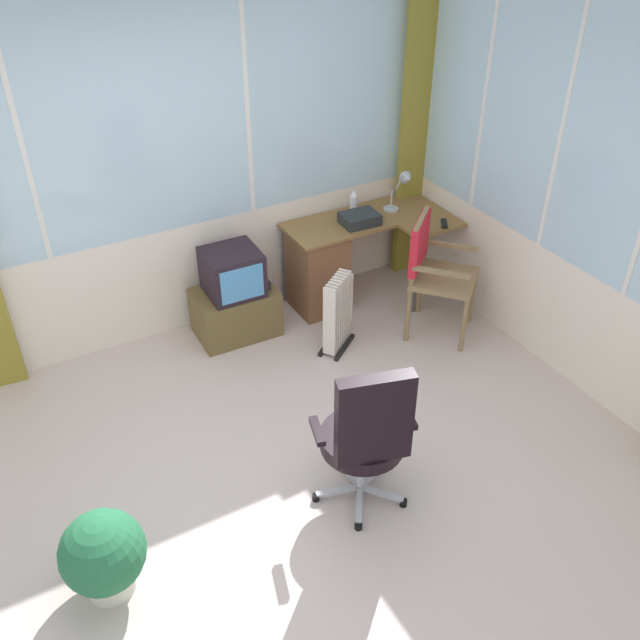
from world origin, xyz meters
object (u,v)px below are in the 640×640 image
Objects in this scene: space_heater at (339,312)px; potted_plant at (103,555)px; tv_remote at (444,223)px; paper_tray at (360,219)px; desk_lamp at (403,186)px; tv_on_stand at (235,298)px; desk at (325,264)px; office_chair at (367,433)px; wooden_armchair at (430,261)px; spray_bottle at (354,202)px.

space_heater is 1.20× the size of potted_plant.
paper_tray reaches higher than tv_remote.
desk_lamp is 0.56× the size of space_heater.
space_heater is (0.63, -0.55, -0.01)m from tv_on_stand.
desk is 2.22m from office_chair.
wooden_armchair is (-0.35, -0.28, -0.11)m from tv_remote.
desk_lamp is 1.69m from tv_on_stand.
office_chair is at bearing -91.31° from tv_on_stand.
wooden_armchair is (0.19, -0.83, -0.20)m from spray_bottle.
paper_tray is 0.70m from wooden_armchair.
spray_bottle is 0.20× the size of office_chair.
wooden_armchair is at bearing 43.09° from office_chair.
desk is 6.32× the size of spray_bottle.
office_chair is 1.63m from space_heater.
office_chair reaches higher than spray_bottle.
potted_plant is (-2.18, -1.29, -0.04)m from space_heater.
spray_bottle is 2.49m from office_chair.
desk reaches higher than space_heater.
tv_remote is 0.20× the size of tv_on_stand.
potted_plant is (-2.38, -1.87, -0.12)m from desk.
paper_tray is at bearing -177.30° from tv_remote.
spray_bottle reaches higher than potted_plant.
office_chair is 1.54m from potted_plant.
wooden_armchair reaches higher than tv_remote.
desk_lamp is 0.44m from spray_bottle.
paper_tray is at bearing -2.62° from tv_on_stand.
spray_bottle is at bearing 168.25° from tv_remote.
desk is at bearing 38.11° from potted_plant.
space_heater is at bearing -128.21° from spray_bottle.
office_chair is (-1.42, -1.32, -0.05)m from wooden_armchair.
desk_lamp is 0.35× the size of wooden_armchair.
tv_remote reaches higher than tv_on_stand.
paper_tray is 1.21m from tv_on_stand.
spray_bottle is 0.87m from wooden_armchair.
spray_bottle is 0.41× the size of potted_plant.
tv_remote is at bearing 7.82° from space_heater.
space_heater is (-0.74, 0.14, -0.32)m from wooden_armchair.
desk_lamp reaches higher than tv_on_stand.
potted_plant is (-3.11, -1.83, -0.68)m from desk_lamp.
paper_tray is 2.29m from office_chair.
tv_remote is at bearing 39.51° from wooden_armchair.
desk_lamp is 0.48m from paper_tray.
desk is 3.89× the size of desk_lamp.
office_chair is at bearing -128.87° from desk_lamp.
space_heater is at bearing -138.70° from tv_remote.
desk_lamp reaches higher than space_heater.
paper_tray is 0.40× the size of tv_on_stand.
spray_bottle reaches higher than paper_tray.
paper_tray is at bearing 59.27° from office_chair.
potted_plant is at bearing 173.59° from office_chair.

